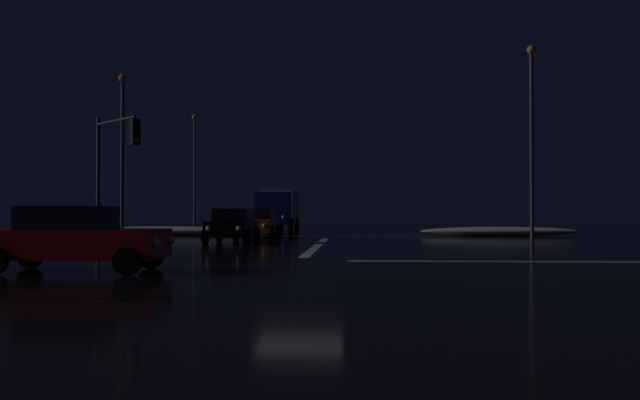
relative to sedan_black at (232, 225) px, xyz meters
The scene contains 15 objects.
ground 11.86m from the sedan_black, 70.33° to the right, with size 120.00×120.00×0.10m, color black.
stop_line_north 4.48m from the sedan_black, 25.51° to the right, with size 0.35×15.91×0.01m.
centre_line_ns 10.52m from the sedan_black, 67.68° to the left, with size 22.00×0.15×0.01m.
crosswalk_bar_east 17.39m from the sedan_black, 39.90° to the right, with size 15.91×0.40×0.01m.
snow_bank_left_curb 11.72m from the sedan_black, 121.16° to the left, with size 10.44×1.50×0.54m.
snow_bank_right_curb 17.35m from the sedan_black, 36.02° to the left, with size 9.28×1.50×0.53m.
sedan_black is the anchor object (origin of this frame).
sedan_orange 6.20m from the sedan_black, 87.50° to the left, with size 2.02×4.33×1.57m.
sedan_blue 12.95m from the sedan_black, 91.13° to the left, with size 2.02×4.33×1.57m.
box_truck 20.85m from the sedan_black, 90.73° to the left, with size 2.68×8.28×3.08m.
sedan_red_crossing 15.16m from the sedan_black, 94.23° to the right, with size 4.33×2.02×1.57m.
traffic_signal_nw 6.06m from the sedan_black, 150.53° to the right, with size 2.71×2.71×5.56m.
streetlamp_right_near 15.54m from the sedan_black, 14.48° to the left, with size 0.44×0.44×9.71m.
streetlamp_left_far 21.12m from the sedan_black, 107.89° to the left, with size 0.44×0.44×8.63m.
streetlamp_left_near 8.43m from the sedan_black, 149.80° to the left, with size 0.44×0.44×8.49m.
Camera 1 is at (1.68, -20.49, 1.45)m, focal length 39.46 mm.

